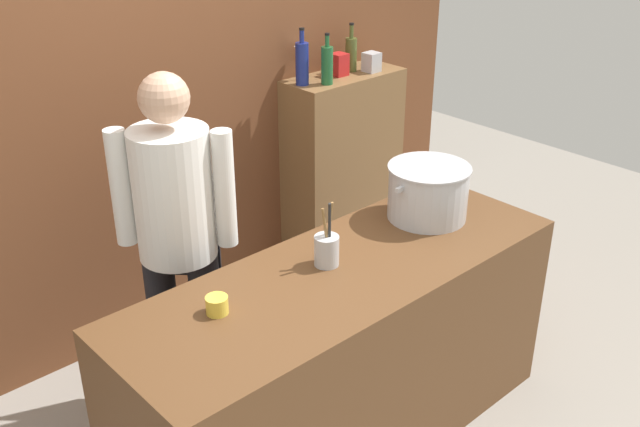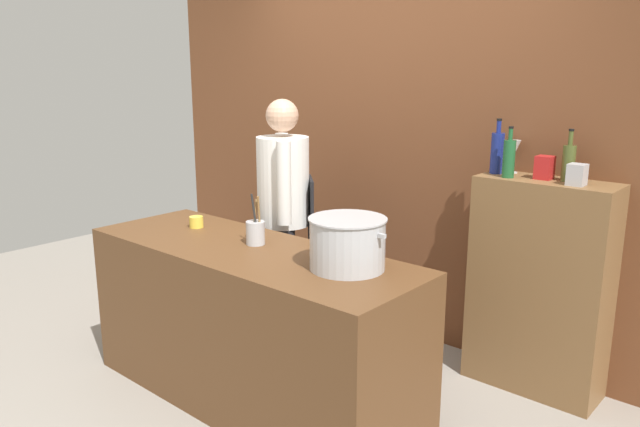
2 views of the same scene
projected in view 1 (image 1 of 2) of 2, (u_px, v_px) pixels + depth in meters
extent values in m
cube|color=brown|center=(150.00, 60.00, 3.67)|extent=(4.40, 0.10, 3.00)
cube|color=brown|center=(343.00, 358.00, 3.21)|extent=(2.03, 0.70, 0.90)
cube|color=brown|center=(343.00, 172.00, 4.62)|extent=(0.76, 0.32, 1.25)
cylinder|color=black|center=(208.00, 333.00, 3.43)|extent=(0.14, 0.14, 0.84)
cylinder|color=black|center=(165.00, 332.00, 3.43)|extent=(0.14, 0.14, 0.84)
cylinder|color=white|center=(173.00, 195.00, 3.11)|extent=(0.34, 0.34, 0.58)
cube|color=black|center=(186.00, 225.00, 3.38)|extent=(0.23, 0.22, 0.52)
cylinder|color=white|center=(225.00, 189.00, 3.10)|extent=(0.09, 0.09, 0.52)
cylinder|color=white|center=(121.00, 188.00, 3.11)|extent=(0.09, 0.09, 0.52)
sphere|color=tan|center=(164.00, 98.00, 2.92)|extent=(0.21, 0.21, 0.21)
cylinder|color=#B7BABF|center=(428.00, 193.00, 3.38)|extent=(0.37, 0.37, 0.25)
cylinder|color=#B7BABF|center=(430.00, 167.00, 3.33)|extent=(0.38, 0.38, 0.01)
cube|color=#B7BABF|center=(399.00, 190.00, 3.23)|extent=(0.04, 0.02, 0.02)
cube|color=#B7BABF|center=(457.00, 166.00, 3.47)|extent=(0.04, 0.02, 0.02)
cylinder|color=#B7BABF|center=(327.00, 251.00, 3.02)|extent=(0.10, 0.10, 0.13)
cylinder|color=olive|center=(326.00, 235.00, 2.98)|extent=(0.02, 0.05, 0.23)
cylinder|color=#262626|center=(330.00, 231.00, 2.98)|extent=(0.03, 0.03, 0.27)
cylinder|color=olive|center=(329.00, 230.00, 3.00)|extent=(0.02, 0.04, 0.26)
cylinder|color=yellow|center=(217.00, 305.00, 2.71)|extent=(0.09, 0.09, 0.07)
cylinder|color=#475123|center=(351.00, 55.00, 4.37)|extent=(0.07, 0.07, 0.20)
cylinder|color=#475123|center=(352.00, 32.00, 4.31)|extent=(0.02, 0.02, 0.08)
cylinder|color=black|center=(352.00, 24.00, 4.29)|extent=(0.03, 0.03, 0.01)
cylinder|color=#1E592D|center=(327.00, 66.00, 4.12)|extent=(0.07, 0.07, 0.21)
cylinder|color=#1E592D|center=(327.00, 41.00, 4.06)|extent=(0.02, 0.02, 0.06)
cylinder|color=black|center=(327.00, 34.00, 4.04)|extent=(0.03, 0.03, 0.01)
cylinder|color=navy|center=(302.00, 64.00, 4.10)|extent=(0.07, 0.07, 0.24)
cylinder|color=navy|center=(302.00, 36.00, 4.03)|extent=(0.03, 0.03, 0.07)
cylinder|color=black|center=(302.00, 29.00, 4.02)|extent=(0.03, 0.03, 0.01)
cylinder|color=silver|center=(302.00, 79.00, 4.24)|extent=(0.06, 0.06, 0.01)
cylinder|color=silver|center=(302.00, 71.00, 4.22)|extent=(0.01, 0.01, 0.09)
cone|color=silver|center=(302.00, 55.00, 4.18)|extent=(0.08, 0.08, 0.10)
cube|color=red|center=(339.00, 64.00, 4.30)|extent=(0.09, 0.09, 0.13)
cube|color=#B2B2B7|center=(372.00, 62.00, 4.38)|extent=(0.09, 0.09, 0.11)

